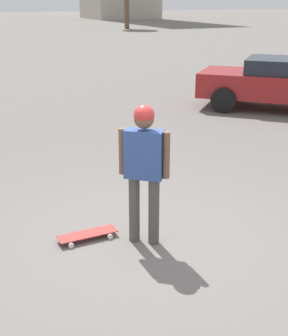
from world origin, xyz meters
TOP-DOWN VIEW (x-y plane):
  - ground_plane at (0.00, 0.00)m, footprint 220.00×220.00m
  - person at (0.00, 0.00)m, footprint 0.52×0.45m
  - skateboard at (0.65, -0.35)m, footprint 0.79×0.32m
  - car_parked_near at (-6.50, -5.53)m, footprint 4.35×4.25m

SIDE VIEW (x-z plane):
  - ground_plane at x=0.00m, z-range 0.00..0.00m
  - skateboard at x=0.65m, z-range 0.03..0.11m
  - car_parked_near at x=-6.50m, z-range 0.05..1.47m
  - person at x=0.00m, z-range 0.20..2.00m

